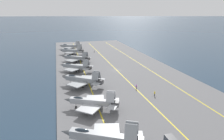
% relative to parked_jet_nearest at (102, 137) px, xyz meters
% --- Properties ---
extents(ground_plane, '(2000.00, 2000.00, 0.00)m').
position_rel_parked_jet_nearest_xyz_m(ground_plane, '(52.17, -18.51, -2.96)').
color(ground_plane, '#23384C').
extents(carrier_deck, '(188.47, 55.01, 0.40)m').
position_rel_parked_jet_nearest_xyz_m(carrier_deck, '(52.17, -18.51, -2.76)').
color(carrier_deck, slate).
rests_on(carrier_deck, ground).
extents(deck_stripe_foul_line, '(169.62, 1.14, 0.01)m').
position_rel_parked_jet_nearest_xyz_m(deck_stripe_foul_line, '(52.17, -33.63, -2.56)').
color(deck_stripe_foul_line, yellow).
rests_on(deck_stripe_foul_line, carrier_deck).
extents(deck_stripe_centerline, '(169.62, 0.36, 0.01)m').
position_rel_parked_jet_nearest_xyz_m(deck_stripe_centerline, '(52.17, -18.51, -2.56)').
color(deck_stripe_centerline, yellow).
rests_on(deck_stripe_centerline, carrier_deck).
extents(deck_stripe_edge_line, '(169.59, 4.15, 0.01)m').
position_rel_parked_jet_nearest_xyz_m(deck_stripe_edge_line, '(52.17, -3.38, -2.56)').
color(deck_stripe_edge_line, yellow).
rests_on(deck_stripe_edge_line, carrier_deck).
extents(parked_jet_nearest, '(13.06, 16.95, 6.66)m').
position_rel_parked_jet_nearest_xyz_m(parked_jet_nearest, '(0.00, 0.00, 0.00)').
color(parked_jet_nearest, '#93999E').
rests_on(parked_jet_nearest, carrier_deck).
extents(parked_jet_second, '(12.23, 15.91, 5.90)m').
position_rel_parked_jet_nearest_xyz_m(parked_jet_second, '(16.89, -0.82, -0.19)').
color(parked_jet_second, '#A8AAAF').
rests_on(parked_jet_second, carrier_deck).
extents(parked_jet_third, '(13.96, 15.99, 6.47)m').
position_rel_parked_jet_nearest_xyz_m(parked_jet_third, '(35.53, -0.35, 0.15)').
color(parked_jet_third, gray).
rests_on(parked_jet_third, carrier_deck).
extents(parked_jet_fourth, '(13.34, 15.35, 5.85)m').
position_rel_parked_jet_nearest_xyz_m(parked_jet_fourth, '(55.07, 0.13, -0.13)').
color(parked_jet_fourth, gray).
rests_on(parked_jet_fourth, carrier_deck).
extents(parked_jet_fifth, '(14.27, 16.12, 5.99)m').
position_rel_parked_jet_nearest_xyz_m(parked_jet_fifth, '(73.23, -1.56, -0.23)').
color(parked_jet_fifth, gray).
rests_on(parked_jet_fifth, carrier_deck).
extents(parked_jet_sixth, '(12.58, 15.90, 6.82)m').
position_rel_parked_jet_nearest_xyz_m(parked_jet_sixth, '(92.86, -0.77, 0.05)').
color(parked_jet_sixth, gray).
rests_on(parked_jet_sixth, carrier_deck).
extents(parked_jet_seventh, '(13.24, 16.32, 5.94)m').
position_rel_parked_jet_nearest_xyz_m(parked_jet_seventh, '(111.95, -1.26, -0.30)').
color(parked_jet_seventh, gray).
rests_on(parked_jet_seventh, carrier_deck).
extents(crew_white_vest, '(0.31, 0.41, 1.66)m').
position_rel_parked_jet_nearest_xyz_m(crew_white_vest, '(96.09, -15.86, -1.65)').
color(crew_white_vest, '#383328').
rests_on(crew_white_vest, carrier_deck).
extents(crew_purple_vest, '(0.41, 0.46, 1.72)m').
position_rel_parked_jet_nearest_xyz_m(crew_purple_vest, '(28.02, -18.59, -1.61)').
color(crew_purple_vest, '#232328').
rests_on(crew_purple_vest, carrier_deck).
extents(crew_yellow_vest, '(0.46, 0.42, 1.72)m').
position_rel_parked_jet_nearest_xyz_m(crew_yellow_vest, '(20.70, -22.07, -1.62)').
color(crew_yellow_vest, '#232328').
rests_on(crew_yellow_vest, carrier_deck).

